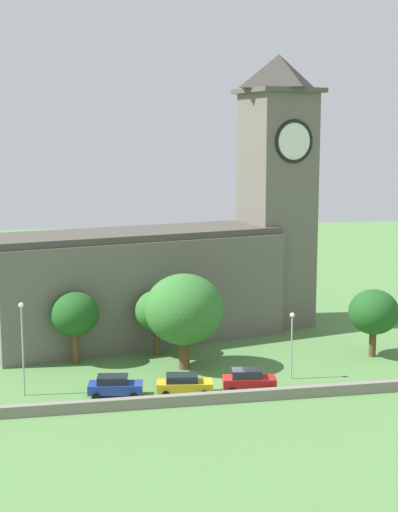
{
  "coord_description": "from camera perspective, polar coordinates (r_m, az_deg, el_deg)",
  "views": [
    {
      "loc": [
        -14.78,
        -61.33,
        21.49
      ],
      "look_at": [
        -1.35,
        6.95,
        10.34
      ],
      "focal_mm": 53.71,
      "sensor_mm": 36.0,
      "label": 1
    }
  ],
  "objects": [
    {
      "name": "tree_riverside_east",
      "position": [
        70.05,
        -1.12,
        -4.01
      ],
      "size": [
        7.23,
        7.23,
        8.89
      ],
      "color": "brown",
      "rests_on": "ground"
    },
    {
      "name": "church",
      "position": [
        81.66,
        -1.25,
        0.09
      ],
      "size": [
        36.59,
        16.64,
        30.02
      ],
      "color": "#666056",
      "rests_on": "ground"
    },
    {
      "name": "tree_churchyard",
      "position": [
        74.71,
        -3.15,
        -4.12
      ],
      "size": [
        4.43,
        4.43,
        6.45
      ],
      "color": "brown",
      "rests_on": "ground"
    },
    {
      "name": "ground_plane",
      "position": [
        80.66,
        -0.16,
        -6.35
      ],
      "size": [
        200.0,
        200.0,
        0.0
      ],
      "primitive_type": "plane",
      "color": "#517F42"
    },
    {
      "name": "car_red",
      "position": [
        65.34,
        3.71,
        -9.22
      ],
      "size": [
        4.68,
        2.67,
        1.92
      ],
      "color": "red",
      "rests_on": "ground"
    },
    {
      "name": "quay_barrier",
      "position": [
        63.11,
        3.12,
        -10.38
      ],
      "size": [
        46.77,
        0.7,
        0.91
      ],
      "primitive_type": "cube",
      "color": "gray",
      "rests_on": "ground"
    },
    {
      "name": "tree_by_tower",
      "position": [
        72.75,
        -9.25,
        -4.3
      ],
      "size": [
        4.6,
        4.6,
        6.88
      ],
      "color": "brown",
      "rests_on": "ground"
    },
    {
      "name": "car_yellow",
      "position": [
        64.66,
        -1.13,
        -9.51
      ],
      "size": [
        4.87,
        2.68,
        1.67
      ],
      "color": "gold",
      "rests_on": "ground"
    },
    {
      "name": "car_blue",
      "position": [
        64.43,
        -6.3,
        -9.59
      ],
      "size": [
        4.69,
        2.66,
        1.77
      ],
      "color": "#233D9E",
      "rests_on": "ground"
    },
    {
      "name": "streetlamp_west_end",
      "position": [
        64.67,
        -13.03,
        -5.74
      ],
      "size": [
        0.44,
        0.44,
        7.89
      ],
      "color": "#9EA0A5",
      "rests_on": "ground"
    },
    {
      "name": "tree_riverside_west",
      "position": [
        76.06,
        12.88,
        -4.1
      ],
      "size": [
        4.86,
        4.86,
        6.63
      ],
      "color": "brown",
      "rests_on": "ground"
    },
    {
      "name": "streetlamp_west_mid",
      "position": [
        67.99,
        6.94,
        -5.78
      ],
      "size": [
        0.44,
        0.44,
        6.02
      ],
      "color": "#9EA0A5",
      "rests_on": "ground"
    }
  ]
}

